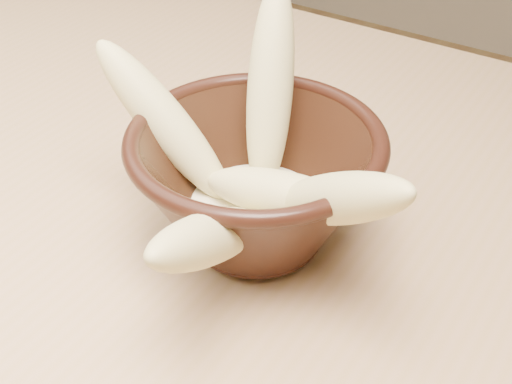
{
  "coord_description": "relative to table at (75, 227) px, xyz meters",
  "views": [
    {
      "loc": [
        0.43,
        -0.34,
        1.11
      ],
      "look_at": [
        0.21,
        -0.0,
        0.8
      ],
      "focal_mm": 50.0,
      "sensor_mm": 36.0,
      "label": 1
    }
  ],
  "objects": [
    {
      "name": "table",
      "position": [
        0.0,
        0.0,
        0.0
      ],
      "size": [
        1.2,
        0.8,
        0.75
      ],
      "color": "tan",
      "rests_on": "ground"
    },
    {
      "name": "bowl",
      "position": [
        0.21,
        -0.0,
        0.14
      ],
      "size": [
        0.18,
        0.18,
        0.1
      ],
      "rotation": [
        0.0,
        0.0,
        -0.21
      ],
      "color": "black",
      "rests_on": "table"
    },
    {
      "name": "milk_puddle",
      "position": [
        0.21,
        -0.0,
        0.11
      ],
      "size": [
        0.1,
        0.1,
        0.01
      ],
      "primitive_type": "cylinder",
      "color": "#F8EFC7",
      "rests_on": "bowl"
    },
    {
      "name": "banana_upright",
      "position": [
        0.19,
        0.05,
        0.18
      ],
      "size": [
        0.07,
        0.11,
        0.15
      ],
      "primitive_type": "ellipsoid",
      "rotation": [
        0.5,
        0.0,
        3.56
      ],
      "color": "#DBCE81",
      "rests_on": "bowl"
    },
    {
      "name": "banana_left",
      "position": [
        0.13,
        -0.01,
        0.17
      ],
      "size": [
        0.13,
        0.04,
        0.13
      ],
      "primitive_type": "ellipsoid",
      "rotation": [
        0.82,
        0.0,
        -1.54
      ],
      "color": "#DBCE81",
      "rests_on": "bowl"
    },
    {
      "name": "banana_right",
      "position": [
        0.28,
        -0.02,
        0.16
      ],
      "size": [
        0.15,
        0.09,
        0.12
      ],
      "primitive_type": "ellipsoid",
      "rotation": [
        0.94,
        0.0,
        1.13
      ],
      "color": "#DBCE81",
      "rests_on": "bowl"
    },
    {
      "name": "banana_across",
      "position": [
        0.23,
        -0.01,
        0.14
      ],
      "size": [
        0.12,
        0.05,
        0.04
      ],
      "primitive_type": "ellipsoid",
      "rotation": [
        1.5,
        0.0,
        1.72
      ],
      "color": "#DBCE81",
      "rests_on": "bowl"
    },
    {
      "name": "banana_front",
      "position": [
        0.23,
        -0.08,
        0.15
      ],
      "size": [
        0.05,
        0.15,
        0.1
      ],
      "primitive_type": "ellipsoid",
      "rotation": [
        1.06,
        0.0,
        0.14
      ],
      "color": "#DBCE81",
      "rests_on": "bowl"
    }
  ]
}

